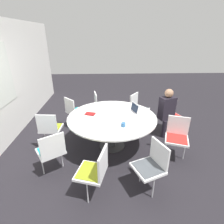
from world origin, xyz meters
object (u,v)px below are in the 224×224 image
Objects in this scene: chair_4 at (50,127)px; chair_5 at (51,150)px; chair_3 at (74,110)px; chair_0 at (172,114)px; chair_8 at (177,135)px; spiral_notebook at (90,114)px; chair_1 at (138,106)px; coffee_cup at (123,125)px; laptop at (132,111)px; person_0 at (167,109)px; chair_6 at (95,169)px; chair_7 at (152,164)px; chair_2 at (100,104)px.

chair_4 and chair_5 have the same top height.
chair_3 is 1.00× the size of chair_5.
chair_0 is 1.00× the size of chair_8.
chair_0 is 2.09m from spiral_notebook.
chair_1 is (0.53, 0.78, 0.00)m from chair_0.
chair_4 is at bearing 95.82° from spiral_notebook.
coffee_cup is (0.34, -1.29, 0.28)m from chair_5.
chair_0 is 1.21m from laptop.
chair_1 is 0.71× the size of person_0.
chair_4 is at bearing 53.76° from chair_6.
chair_8 is (-1.34, -2.27, 0.00)m from chair_3.
chair_3 reaches higher than spiral_notebook.
chair_5 is at bearing 29.54° from chair_8.
spiral_notebook is (1.35, 1.05, 0.25)m from chair_7.
chair_2 is 2.35× the size of laptop.
spiral_notebook is (-0.32, 1.82, 0.06)m from person_0.
laptop is 0.93m from spiral_notebook.
chair_3 is at bearing 31.17° from spiral_notebook.
chair_1 and chair_3 have the same top height.
spiral_notebook is (-0.47, 2.02, 0.25)m from chair_0.
chair_6 is at bearing 27.31° from chair_0.
chair_7 is at bearing 32.51° from chair_1.
laptop is (1.47, -0.76, 0.30)m from chair_6.
person_0 reaches higher than chair_5.
coffee_cup is (-1.05, 1.35, 0.28)m from chair_0.
chair_5 and chair_8 have the same top height.
chair_5 is at bearing 53.47° from chair_7.
chair_5 is (-0.83, -0.26, 0.00)m from chair_4.
chair_0 is 1.00× the size of chair_5.
chair_1 is 1.70m from coffee_cup.
chair_3 is 1.85m from coffee_cup.
laptop is at bearing -87.87° from spiral_notebook.
spiral_notebook is (0.52, 1.77, 0.25)m from chair_8.
chair_6 is at bearing 149.74° from coffee_cup.
chair_8 is 1.86m from spiral_notebook.
chair_5 is at bearing 9.21° from chair_0.
chair_3 is at bearing 71.40° from chair_4.
chair_2 is 1.00× the size of chair_4.
chair_0 is 1.00× the size of chair_1.
chair_3 is at bearing 32.30° from chair_6.
chair_3 is (0.35, 2.52, 0.00)m from chair_0.
chair_8 is at bearing 38.00° from laptop.
chair_2 is at bearing -40.40° from chair_0.
person_0 reaches higher than chair_1.
chair_6 is at bearing -26.57° from chair_3.
chair_8 is 0.71× the size of person_0.
chair_7 is 1.72m from spiral_notebook.
chair_4 reaches higher than spiral_notebook.
chair_4 is at bearing -65.67° from chair_3.
chair_5 reaches higher than coffee_cup.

